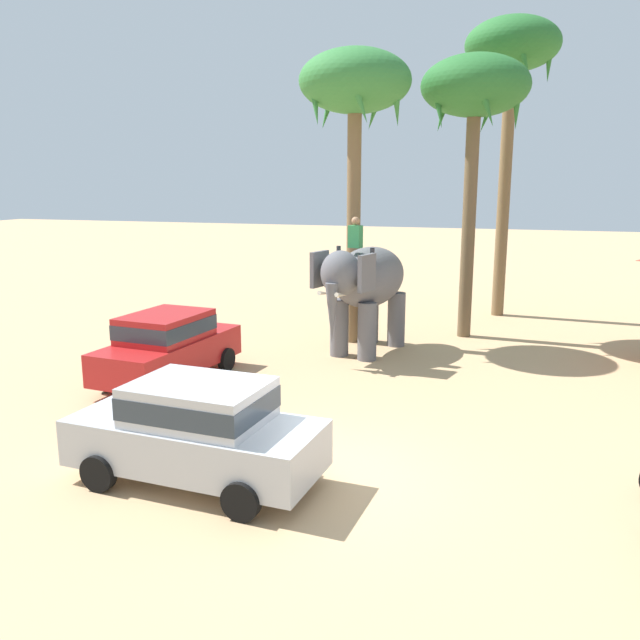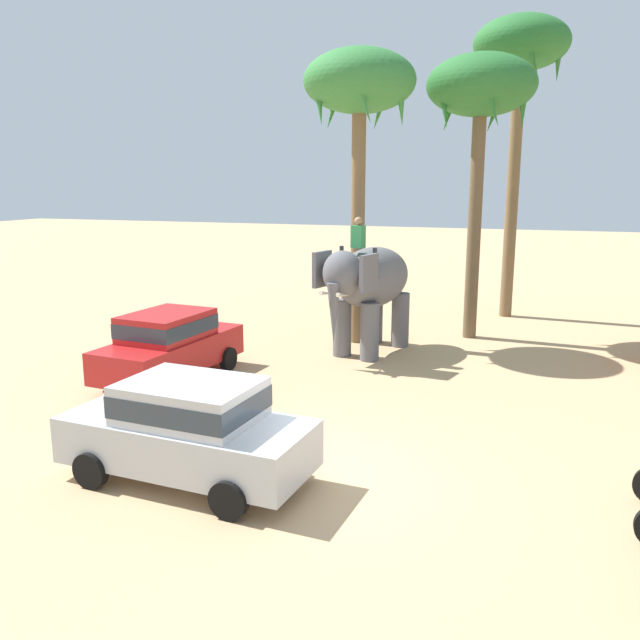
{
  "view_description": "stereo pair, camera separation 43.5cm",
  "coord_description": "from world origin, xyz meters",
  "px_view_note": "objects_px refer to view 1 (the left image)",
  "views": [
    {
      "loc": [
        3.12,
        -9.61,
        4.82
      ],
      "look_at": [
        -1.5,
        4.78,
        1.6
      ],
      "focal_mm": 36.71,
      "sensor_mm": 36.0,
      "label": 1
    },
    {
      "loc": [
        3.53,
        -9.48,
        4.82
      ],
      "look_at": [
        -1.5,
        4.78,
        1.6
      ],
      "focal_mm": 36.71,
      "sensor_mm": 36.0,
      "label": 2
    }
  ],
  "objects_px": {
    "car_sedan_foreground": "(197,428)",
    "palm_tree_left_of_road": "(475,95)",
    "palm_tree_near_hut": "(512,57)",
    "palm_tree_far_back": "(355,91)",
    "car_parked_far_side": "(168,344)",
    "elephant_with_mahout": "(365,284)"
  },
  "relations": [
    {
      "from": "car_sedan_foreground",
      "to": "car_parked_far_side",
      "type": "height_order",
      "value": "same"
    },
    {
      "from": "palm_tree_near_hut",
      "to": "elephant_with_mahout",
      "type": "bearing_deg",
      "value": -116.64
    },
    {
      "from": "car_sedan_foreground",
      "to": "palm_tree_left_of_road",
      "type": "relative_size",
      "value": 0.5
    },
    {
      "from": "palm_tree_near_hut",
      "to": "palm_tree_far_back",
      "type": "height_order",
      "value": "palm_tree_near_hut"
    },
    {
      "from": "car_sedan_foreground",
      "to": "palm_tree_near_hut",
      "type": "relative_size",
      "value": 0.41
    },
    {
      "from": "car_parked_far_side",
      "to": "palm_tree_near_hut",
      "type": "relative_size",
      "value": 0.41
    },
    {
      "from": "palm_tree_near_hut",
      "to": "car_parked_far_side",
      "type": "bearing_deg",
      "value": -123.81
    },
    {
      "from": "car_sedan_foreground",
      "to": "palm_tree_left_of_road",
      "type": "xyz_separation_m",
      "value": [
        3.09,
        11.8,
        6.38
      ]
    },
    {
      "from": "palm_tree_near_hut",
      "to": "palm_tree_left_of_road",
      "type": "xyz_separation_m",
      "value": [
        -0.84,
        -3.79,
        -1.64
      ]
    },
    {
      "from": "car_sedan_foreground",
      "to": "palm_tree_left_of_road",
      "type": "height_order",
      "value": "palm_tree_left_of_road"
    },
    {
      "from": "palm_tree_far_back",
      "to": "car_parked_far_side",
      "type": "bearing_deg",
      "value": -121.51
    },
    {
      "from": "car_sedan_foreground",
      "to": "elephant_with_mahout",
      "type": "distance_m",
      "value": 8.96
    },
    {
      "from": "elephant_with_mahout",
      "to": "palm_tree_far_back",
      "type": "height_order",
      "value": "palm_tree_far_back"
    },
    {
      "from": "car_parked_far_side",
      "to": "palm_tree_left_of_road",
      "type": "height_order",
      "value": "palm_tree_left_of_road"
    },
    {
      "from": "palm_tree_left_of_road",
      "to": "car_parked_far_side",
      "type": "bearing_deg",
      "value": -132.29
    },
    {
      "from": "palm_tree_near_hut",
      "to": "palm_tree_far_back",
      "type": "bearing_deg",
      "value": -125.89
    },
    {
      "from": "car_parked_far_side",
      "to": "palm_tree_far_back",
      "type": "relative_size",
      "value": 0.5
    },
    {
      "from": "elephant_with_mahout",
      "to": "palm_tree_left_of_road",
      "type": "bearing_deg",
      "value": 49.15
    },
    {
      "from": "palm_tree_far_back",
      "to": "car_sedan_foreground",
      "type": "bearing_deg",
      "value": -89.47
    },
    {
      "from": "car_parked_far_side",
      "to": "palm_tree_left_of_road",
      "type": "relative_size",
      "value": 0.5
    },
    {
      "from": "car_sedan_foreground",
      "to": "palm_tree_near_hut",
      "type": "height_order",
      "value": "palm_tree_near_hut"
    },
    {
      "from": "car_sedan_foreground",
      "to": "car_parked_far_side",
      "type": "distance_m",
      "value": 5.79
    }
  ]
}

